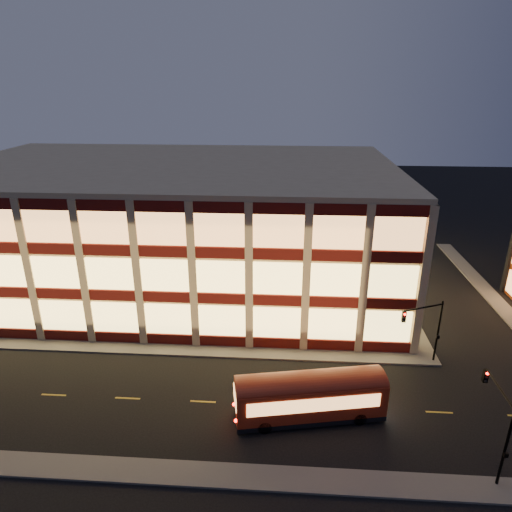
{
  "coord_description": "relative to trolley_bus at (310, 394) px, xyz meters",
  "views": [
    {
      "loc": [
        10.07,
        -34.59,
        23.48
      ],
      "look_at": [
        7.19,
        8.0,
        6.83
      ],
      "focal_mm": 32.0,
      "sensor_mm": 36.0,
      "label": 1
    }
  ],
  "objects": [
    {
      "name": "ground",
      "position": [
        -12.15,
        7.14,
        -2.04
      ],
      "size": [
        200.0,
        200.0,
        0.0
      ],
      "primitive_type": "plane",
      "color": "black",
      "rests_on": "ground"
    },
    {
      "name": "sidewalk_office_south",
      "position": [
        -15.15,
        8.14,
        -1.97
      ],
      "size": [
        54.0,
        2.0,
        0.15
      ],
      "primitive_type": "cube",
      "color": "#514F4C",
      "rests_on": "ground"
    },
    {
      "name": "sidewalk_office_east",
      "position": [
        10.85,
        24.14,
        -1.97
      ],
      "size": [
        2.0,
        30.0,
        0.15
      ],
      "primitive_type": "cube",
      "color": "#514F4C",
      "rests_on": "ground"
    },
    {
      "name": "sidewalk_tower_west",
      "position": [
        21.85,
        24.14,
        -1.97
      ],
      "size": [
        2.0,
        30.0,
        0.15
      ],
      "primitive_type": "cube",
      "color": "#514F4C",
      "rests_on": "ground"
    },
    {
      "name": "sidewalk_near",
      "position": [
        -12.15,
        -5.86,
        -1.97
      ],
      "size": [
        100.0,
        2.0,
        0.15
      ],
      "primitive_type": "cube",
      "color": "#514F4C",
      "rests_on": "ground"
    },
    {
      "name": "office_building",
      "position": [
        -15.06,
        24.06,
        5.21
      ],
      "size": [
        50.45,
        30.45,
        14.5
      ],
      "color": "tan",
      "rests_on": "ground"
    },
    {
      "name": "traffic_signal_far",
      "position": [
        10.06,
        7.38,
        2.07
      ],
      "size": [
        3.79,
        1.87,
        6.0
      ],
      "color": "black",
      "rests_on": "ground"
    },
    {
      "name": "traffic_signal_near",
      "position": [
        11.35,
        -3.89,
        2.09
      ],
      "size": [
        0.32,
        4.45,
        6.0
      ],
      "color": "black",
      "rests_on": "ground"
    },
    {
      "name": "trolley_bus",
      "position": [
        0.0,
        0.0,
        0.0
      ],
      "size": [
        11.2,
        4.73,
        3.69
      ],
      "rotation": [
        0.0,
        0.0,
        0.19
      ],
      "color": "maroon",
      "rests_on": "ground"
    }
  ]
}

